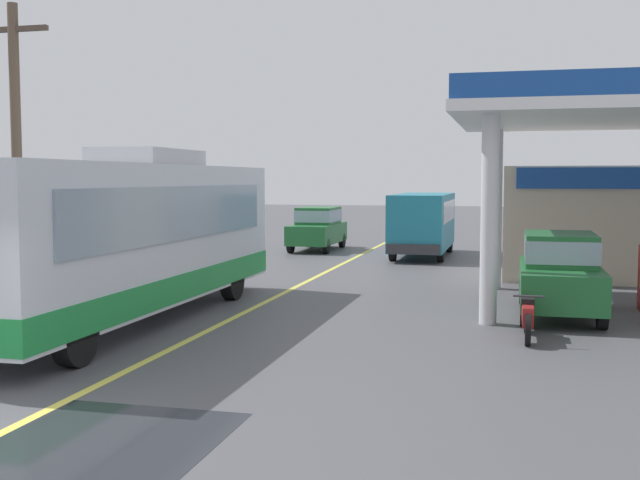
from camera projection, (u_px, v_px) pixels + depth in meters
ground at (346, 262)px, 28.31m from camera, size 120.00×120.00×0.00m
lane_divider_stripe at (312, 279)px, 23.47m from camera, size 0.16×50.00×0.01m
wet_puddle_patch at (44, 477)px, 7.89m from camera, size 2.74×5.05×0.01m
coach_bus_main at (128, 241)px, 16.42m from camera, size 2.60×11.04×3.69m
gas_station_roadside at (632, 193)px, 21.77m from camera, size 9.10×11.95×5.10m
car_at_pump at (560, 270)px, 17.25m from camera, size 1.70×4.20×1.82m
minibus_opposing_lane at (423, 219)px, 30.28m from camera, size 2.04×6.13×2.44m
motorcycle_parked_forecourt at (527, 316)px, 14.66m from camera, size 0.55×1.80×0.92m
pedestrian_by_shop at (541, 264)px, 19.22m from camera, size 0.55×0.22×1.66m
car_trailing_behind_bus at (318, 226)px, 33.04m from camera, size 1.70×4.20×1.82m
utility_pole_roadside at (17, 149)px, 18.26m from camera, size 1.80×0.24×7.10m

